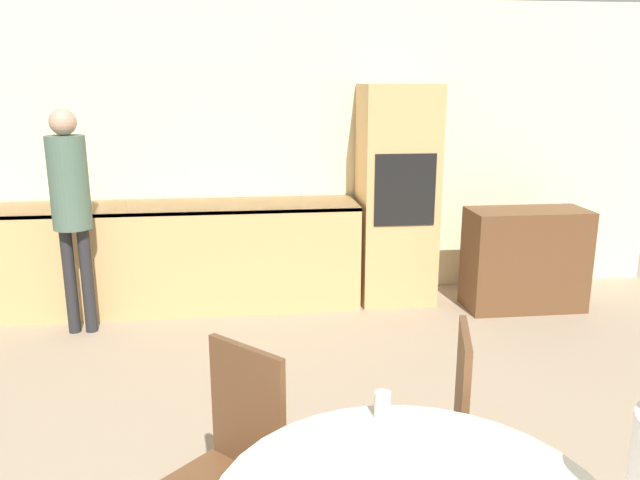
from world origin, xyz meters
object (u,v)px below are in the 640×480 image
Objects in this scene: chair_far_right at (438,425)px; cup at (382,405)px; chair_far_left at (232,456)px; person_standing at (70,195)px; sideboard at (525,259)px; oven_unit at (396,195)px.

chair_far_right reaches higher than cup.
chair_far_left is 1.00× the size of chair_far_right.
person_standing reaches higher than cup.
sideboard is 1.06× the size of chair_far_left.
oven_unit is 1.10× the size of person_standing.
oven_unit is 3.08m from chair_far_right.
person_standing reaches higher than chair_far_left.
sideboard is 3.68m from chair_far_left.
person_standing is (-2.61, -0.49, 0.14)m from oven_unit.
cup is at bearing -104.31° from oven_unit.
chair_far_right is at bearing 53.30° from chair_far_left.
sideboard is at bearing -19.42° from oven_unit.
person_standing is at bearing 160.32° from chair_far_left.
oven_unit is at bearing 111.47° from chair_far_left.
oven_unit is at bearing 160.58° from sideboard.
person_standing is 17.90× the size of cup.
chair_far_right is 0.50m from cup.
oven_unit is 3.40m from cup.
chair_far_right is at bearing -121.04° from sideboard.
oven_unit reaches higher than chair_far_left.
sideboard is at bearing 57.04° from cup.
oven_unit is at bearing 75.69° from cup.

